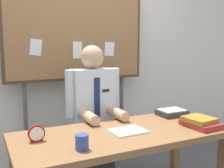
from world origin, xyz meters
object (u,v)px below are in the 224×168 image
book_stack (200,122)px  coffee_mug (82,142)px  bulletin_board (77,27)px  desk (122,143)px  open_notebook (128,131)px  paper_tray (172,113)px  desk_clock (36,134)px  person (93,122)px

book_stack → coffee_mug: 1.04m
bulletin_board → desk: bearing=-90.0°
desk → book_stack: size_ratio=5.58×
open_notebook → paper_tray: 0.66m
desk → coffee_mug: size_ratio=16.70×
bulletin_board → coffee_mug: size_ratio=21.95×
bulletin_board → open_notebook: 1.35m
coffee_mug → desk: bearing=26.7°
desk_clock → open_notebook: bearing=-7.6°
open_notebook → coffee_mug: bearing=-157.4°
bulletin_board → coffee_mug: 1.53m
desk_clock → paper_tray: (1.29, 0.15, -0.03)m
desk_clock → paper_tray: size_ratio=0.46×
person → desk_clock: person is taller
desk → open_notebook: open_notebook is taller
coffee_mug → paper_tray: (1.06, 0.43, -0.02)m
desk → open_notebook: 0.10m
open_notebook → desk_clock: size_ratio=2.24×
desk_clock → coffee_mug: bearing=-49.6°
person → coffee_mug: size_ratio=13.90×
desk → desk_clock: bearing=173.7°
bulletin_board → desk_clock: bearing=-123.5°
person → book_stack: 1.00m
person → desk_clock: size_ratio=11.69×
bulletin_board → desk_clock: (-0.64, -0.97, -0.79)m
desk → paper_tray: bearing=18.8°
desk → open_notebook: (0.04, -0.02, 0.10)m
person → coffee_mug: person is taller
book_stack → coffee_mug: (-1.04, -0.03, 0.01)m
book_stack → paper_tray: 0.40m
desk → coffee_mug: coffee_mug is taller
person → bulletin_board: bearing=90.0°
paper_tray → desk: bearing=-161.2°
desk → desk_clock: (-0.64, 0.07, 0.14)m
desk → open_notebook: size_ratio=6.28×
bulletin_board → book_stack: (0.63, -1.21, -0.81)m
person → bulletin_board: bulletin_board is taller
person → open_notebook: size_ratio=5.23×
open_notebook → coffee_mug: (-0.44, -0.18, 0.04)m
desk → paper_tray: size_ratio=6.42×
person → paper_tray: bearing=-30.0°
book_stack → open_notebook: 0.61m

